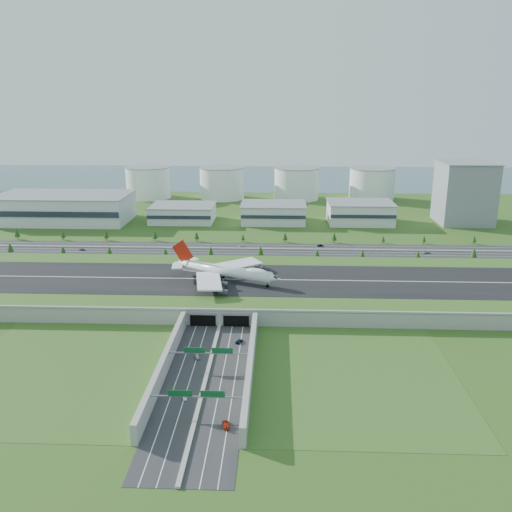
{
  "coord_description": "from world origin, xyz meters",
  "views": [
    {
      "loc": [
        28.96,
        -304.19,
        112.72
      ],
      "look_at": [
        15.11,
        35.0,
        12.4
      ],
      "focal_mm": 38.0,
      "sensor_mm": 36.0,
      "label": 1
    }
  ],
  "objects_px": {
    "car_1": "(184,397)",
    "car_6": "(427,252)",
    "car_5": "(320,245)",
    "car_7": "(242,246)",
    "car_0": "(197,356)",
    "boeing_747": "(226,271)",
    "car_4": "(82,249)",
    "car_2": "(239,341)",
    "office_tower": "(464,193)",
    "car_3": "(226,424)",
    "fuel_tank_a": "(148,183)"
  },
  "relations": [
    {
      "from": "car_1",
      "to": "car_5",
      "type": "relative_size",
      "value": 0.88
    },
    {
      "from": "office_tower",
      "to": "boeing_747",
      "type": "xyz_separation_m",
      "value": [
        -201.27,
        -198.06,
        -13.23
      ]
    },
    {
      "from": "fuel_tank_a",
      "to": "car_0",
      "type": "distance_m",
      "value": 412.29
    },
    {
      "from": "car_7",
      "to": "car_6",
      "type": "bearing_deg",
      "value": 100.7
    },
    {
      "from": "fuel_tank_a",
      "to": "car_2",
      "type": "height_order",
      "value": "fuel_tank_a"
    },
    {
      "from": "car_1",
      "to": "car_6",
      "type": "distance_m",
      "value": 255.14
    },
    {
      "from": "car_2",
      "to": "car_3",
      "type": "relative_size",
      "value": 0.86
    },
    {
      "from": "office_tower",
      "to": "fuel_tank_a",
      "type": "xyz_separation_m",
      "value": [
        -320.0,
        115.0,
        -10.0
      ]
    },
    {
      "from": "fuel_tank_a",
      "to": "car_7",
      "type": "distance_m",
      "value": 241.56
    },
    {
      "from": "car_1",
      "to": "car_6",
      "type": "relative_size",
      "value": 0.76
    },
    {
      "from": "office_tower",
      "to": "car_4",
      "type": "relative_size",
      "value": 12.81
    },
    {
      "from": "boeing_747",
      "to": "car_4",
      "type": "height_order",
      "value": "boeing_747"
    },
    {
      "from": "car_5",
      "to": "car_0",
      "type": "bearing_deg",
      "value": -35.75
    },
    {
      "from": "car_3",
      "to": "car_7",
      "type": "relative_size",
      "value": 1.24
    },
    {
      "from": "car_1",
      "to": "car_4",
      "type": "relative_size",
      "value": 0.96
    },
    {
      "from": "car_0",
      "to": "car_6",
      "type": "bearing_deg",
      "value": 34.3
    },
    {
      "from": "car_4",
      "to": "car_6",
      "type": "xyz_separation_m",
      "value": [
        260.04,
        2.46,
        0.02
      ]
    },
    {
      "from": "car_4",
      "to": "car_1",
      "type": "bearing_deg",
      "value": -153.63
    },
    {
      "from": "car_2",
      "to": "car_4",
      "type": "height_order",
      "value": "car_4"
    },
    {
      "from": "office_tower",
      "to": "boeing_747",
      "type": "relative_size",
      "value": 0.81
    },
    {
      "from": "car_5",
      "to": "car_7",
      "type": "xyz_separation_m",
      "value": [
        -61.27,
        -3.72,
        -0.09
      ]
    },
    {
      "from": "car_5",
      "to": "fuel_tank_a",
      "type": "bearing_deg",
      "value": -154.29
    },
    {
      "from": "car_0",
      "to": "car_4",
      "type": "relative_size",
      "value": 1.11
    },
    {
      "from": "car_2",
      "to": "car_3",
      "type": "height_order",
      "value": "car_3"
    },
    {
      "from": "office_tower",
      "to": "car_1",
      "type": "distance_m",
      "value": 377.3
    },
    {
      "from": "fuel_tank_a",
      "to": "car_3",
      "type": "height_order",
      "value": "fuel_tank_a"
    },
    {
      "from": "office_tower",
      "to": "car_4",
      "type": "distance_m",
      "value": 338.47
    },
    {
      "from": "office_tower",
      "to": "car_7",
      "type": "xyz_separation_m",
      "value": [
        -198.91,
        -93.35,
        -26.7
      ]
    },
    {
      "from": "car_5",
      "to": "car_7",
      "type": "relative_size",
      "value": 0.99
    },
    {
      "from": "car_0",
      "to": "car_5",
      "type": "xyz_separation_m",
      "value": [
        68.74,
        191.35,
        -0.05
      ]
    },
    {
      "from": "fuel_tank_a",
      "to": "car_5",
      "type": "xyz_separation_m",
      "value": [
        182.35,
        -204.63,
        -16.61
      ]
    },
    {
      "from": "office_tower",
      "to": "car_6",
      "type": "relative_size",
      "value": 10.19
    },
    {
      "from": "car_2",
      "to": "car_5",
      "type": "xyz_separation_m",
      "value": [
        50.94,
        174.6,
        0.07
      ]
    },
    {
      "from": "boeing_747",
      "to": "car_7",
      "type": "xyz_separation_m",
      "value": [
        2.35,
        104.71,
        -13.47
      ]
    },
    {
      "from": "car_2",
      "to": "boeing_747",
      "type": "bearing_deg",
      "value": -57.65
    },
    {
      "from": "car_1",
      "to": "car_5",
      "type": "xyz_separation_m",
      "value": [
        68.72,
        225.11,
        0.09
      ]
    },
    {
      "from": "boeing_747",
      "to": "car_4",
      "type": "xyz_separation_m",
      "value": [
        -118.2,
        89.45,
        -13.42
      ]
    },
    {
      "from": "car_6",
      "to": "car_7",
      "type": "bearing_deg",
      "value": 73.6
    },
    {
      "from": "car_3",
      "to": "car_5",
      "type": "relative_size",
      "value": 1.25
    },
    {
      "from": "car_7",
      "to": "fuel_tank_a",
      "type": "bearing_deg",
      "value": -133.89
    },
    {
      "from": "car_3",
      "to": "car_4",
      "type": "xyz_separation_m",
      "value": [
        -130.92,
        223.93,
        -0.11
      ]
    },
    {
      "from": "car_0",
      "to": "car_4",
      "type": "xyz_separation_m",
      "value": [
        -113.08,
        172.37,
        -0.08
      ]
    },
    {
      "from": "boeing_747",
      "to": "car_6",
      "type": "bearing_deg",
      "value": 55.43
    },
    {
      "from": "boeing_747",
      "to": "car_5",
      "type": "xyz_separation_m",
      "value": [
        63.62,
        108.44,
        -13.38
      ]
    },
    {
      "from": "office_tower",
      "to": "fuel_tank_a",
      "type": "relative_size",
      "value": 1.1
    },
    {
      "from": "car_0",
      "to": "car_1",
      "type": "relative_size",
      "value": 1.16
    },
    {
      "from": "car_6",
      "to": "car_4",
      "type": "bearing_deg",
      "value": 79.38
    },
    {
      "from": "office_tower",
      "to": "car_1",
      "type": "xyz_separation_m",
      "value": [
        -206.36,
        -314.74,
        -26.7
      ]
    },
    {
      "from": "car_2",
      "to": "car_7",
      "type": "distance_m",
      "value": 171.19
    },
    {
      "from": "car_1",
      "to": "car_6",
      "type": "xyz_separation_m",
      "value": [
        146.94,
        208.58,
        0.07
      ]
    }
  ]
}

